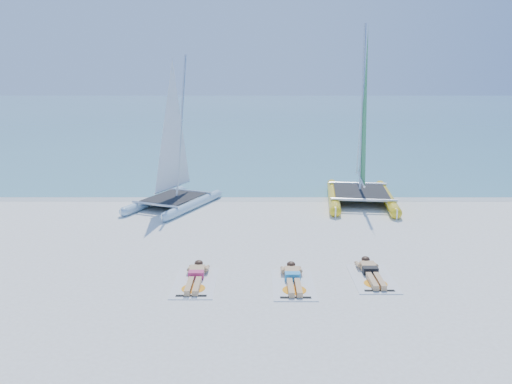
{
  "coord_description": "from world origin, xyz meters",
  "views": [
    {
      "loc": [
        -0.53,
        -14.43,
        4.83
      ],
      "look_at": [
        -0.54,
        1.2,
        1.22
      ],
      "focal_mm": 35.0,
      "sensor_mm": 36.0,
      "label": 1
    }
  ],
  "objects_px": {
    "sunbather_a": "(196,276)",
    "catamaran_yellow": "(361,144)",
    "catamaran_blue": "(174,161)",
    "towel_a": "(195,283)",
    "sunbather_b": "(293,277)",
    "sunbather_c": "(371,271)",
    "towel_c": "(372,278)",
    "towel_b": "(293,284)"
  },
  "relations": [
    {
      "from": "sunbather_a",
      "to": "sunbather_c",
      "type": "height_order",
      "value": "same"
    },
    {
      "from": "sunbather_b",
      "to": "towel_a",
      "type": "bearing_deg",
      "value": -177.54
    },
    {
      "from": "sunbather_c",
      "to": "towel_a",
      "type": "bearing_deg",
      "value": -173.75
    },
    {
      "from": "catamaran_yellow",
      "to": "towel_b",
      "type": "height_order",
      "value": "catamaran_yellow"
    },
    {
      "from": "catamaran_blue",
      "to": "catamaran_yellow",
      "type": "height_order",
      "value": "catamaran_yellow"
    },
    {
      "from": "sunbather_b",
      "to": "towel_c",
      "type": "distance_m",
      "value": 1.98
    },
    {
      "from": "towel_a",
      "to": "towel_b",
      "type": "distance_m",
      "value": 2.35
    },
    {
      "from": "towel_a",
      "to": "towel_c",
      "type": "xyz_separation_m",
      "value": [
        4.32,
        0.28,
        0.0
      ]
    },
    {
      "from": "catamaran_blue",
      "to": "sunbather_a",
      "type": "relative_size",
      "value": 3.39
    },
    {
      "from": "towel_c",
      "to": "catamaran_blue",
      "type": "bearing_deg",
      "value": 130.07
    },
    {
      "from": "towel_b",
      "to": "sunbather_a",
      "type": "bearing_deg",
      "value": 173.14
    },
    {
      "from": "sunbather_a",
      "to": "towel_a",
      "type": "bearing_deg",
      "value": -90.0
    },
    {
      "from": "catamaran_yellow",
      "to": "towel_c",
      "type": "bearing_deg",
      "value": -92.25
    },
    {
      "from": "catamaran_blue",
      "to": "towel_a",
      "type": "distance_m",
      "value": 7.75
    },
    {
      "from": "towel_a",
      "to": "towel_b",
      "type": "xyz_separation_m",
      "value": [
        2.35,
        -0.09,
        0.0
      ]
    },
    {
      "from": "catamaran_yellow",
      "to": "towel_b",
      "type": "xyz_separation_m",
      "value": [
        -3.29,
        -8.63,
        -2.24
      ]
    },
    {
      "from": "sunbather_a",
      "to": "catamaran_yellow",
      "type": "bearing_deg",
      "value": 55.92
    },
    {
      "from": "sunbather_a",
      "to": "sunbather_b",
      "type": "distance_m",
      "value": 2.35
    },
    {
      "from": "towel_a",
      "to": "sunbather_c",
      "type": "xyz_separation_m",
      "value": [
        4.32,
        0.47,
        0.11
      ]
    },
    {
      "from": "catamaran_yellow",
      "to": "sunbather_c",
      "type": "height_order",
      "value": "catamaran_yellow"
    },
    {
      "from": "catamaran_blue",
      "to": "sunbather_c",
      "type": "distance_m",
      "value": 9.26
    },
    {
      "from": "catamaran_blue",
      "to": "catamaran_yellow",
      "type": "xyz_separation_m",
      "value": [
        7.29,
        1.16,
        0.5
      ]
    },
    {
      "from": "towel_a",
      "to": "towel_c",
      "type": "distance_m",
      "value": 4.33
    },
    {
      "from": "towel_c",
      "to": "sunbather_c",
      "type": "relative_size",
      "value": 1.07
    },
    {
      "from": "sunbather_a",
      "to": "towel_c",
      "type": "distance_m",
      "value": 4.32
    },
    {
      "from": "towel_a",
      "to": "sunbather_a",
      "type": "bearing_deg",
      "value": 90.0
    },
    {
      "from": "sunbather_a",
      "to": "towel_b",
      "type": "relative_size",
      "value": 0.93
    },
    {
      "from": "towel_c",
      "to": "sunbather_b",
      "type": "bearing_deg",
      "value": -174.76
    },
    {
      "from": "catamaran_blue",
      "to": "sunbather_b",
      "type": "bearing_deg",
      "value": -37.47
    },
    {
      "from": "sunbather_a",
      "to": "towel_b",
      "type": "bearing_deg",
      "value": -6.86
    },
    {
      "from": "sunbather_a",
      "to": "towel_c",
      "type": "xyz_separation_m",
      "value": [
        4.32,
        0.09,
        -0.11
      ]
    },
    {
      "from": "sunbather_a",
      "to": "sunbather_c",
      "type": "relative_size",
      "value": 1.0
    },
    {
      "from": "sunbather_b",
      "to": "towel_c",
      "type": "xyz_separation_m",
      "value": [
        1.97,
        0.18,
        -0.11
      ]
    },
    {
      "from": "catamaran_blue",
      "to": "towel_b",
      "type": "distance_m",
      "value": 8.64
    },
    {
      "from": "sunbather_b",
      "to": "sunbather_c",
      "type": "bearing_deg",
      "value": 10.72
    },
    {
      "from": "towel_b",
      "to": "towel_c",
      "type": "distance_m",
      "value": 2.0
    },
    {
      "from": "towel_b",
      "to": "sunbather_c",
      "type": "relative_size",
      "value": 1.07
    },
    {
      "from": "sunbather_b",
      "to": "sunbather_c",
      "type": "height_order",
      "value": "same"
    },
    {
      "from": "towel_c",
      "to": "sunbather_c",
      "type": "xyz_separation_m",
      "value": [
        -0.0,
        0.19,
        0.11
      ]
    },
    {
      "from": "catamaran_blue",
      "to": "towel_c",
      "type": "relative_size",
      "value": 3.16
    },
    {
      "from": "towel_b",
      "to": "sunbather_c",
      "type": "distance_m",
      "value": 2.05
    },
    {
      "from": "towel_a",
      "to": "sunbather_b",
      "type": "height_order",
      "value": "sunbather_b"
    }
  ]
}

